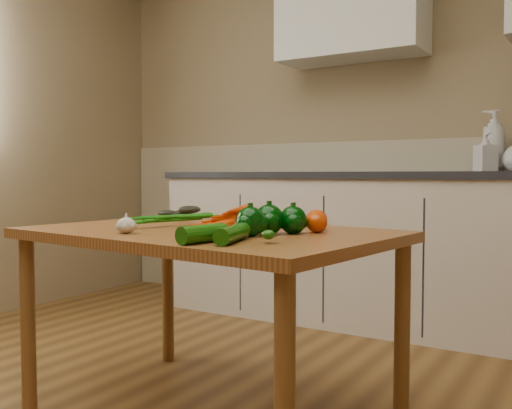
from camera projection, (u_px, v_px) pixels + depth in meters
The scene contains 16 objects.
room at pixel (102, 50), 1.66m from camera, with size 4.04×5.04×2.64m.
counter_run at pixel (391, 248), 3.31m from camera, with size 2.84×0.64×1.14m.
table at pixel (208, 251), 2.04m from camera, with size 1.36×0.96×0.69m.
soap_bottle_a at pixel (494, 141), 3.15m from camera, with size 0.13×0.13×0.34m, color silver.
soap_bottle_b at pixel (486, 152), 3.06m from camera, with size 0.09×0.10×0.21m, color silver.
carrot_bunch at pixel (208, 220), 2.08m from camera, with size 0.24×0.18×0.06m, color #EC4605, non-canonical shape.
leafy_greens at pixel (179, 209), 2.49m from camera, with size 0.18×0.16×0.09m, color black, non-canonical shape.
garlic_bulb at pixel (126, 225), 1.90m from camera, with size 0.06×0.06×0.05m, color beige.
pepper_a at pixel (269, 220), 1.88m from camera, with size 0.10×0.10×0.10m, color #023005.
pepper_b at pixel (293, 220), 1.89m from camera, with size 0.09×0.09×0.09m, color #023005.
pepper_c at pixel (250, 222), 1.81m from camera, with size 0.09×0.09×0.09m, color #023005.
tomato_a at pixel (267, 219), 2.06m from camera, with size 0.08×0.08×0.07m, color #7F0602.
tomato_b at pixel (316, 220), 2.02m from camera, with size 0.08×0.08×0.07m, color #C53804.
tomato_c at pixel (317, 223), 1.93m from camera, with size 0.07×0.07×0.07m, color #C53804.
zucchini_a at pixel (233, 234), 1.65m from camera, with size 0.05×0.05×0.21m, color #124807.
zucchini_b at pixel (203, 234), 1.64m from camera, with size 0.05×0.05×0.17m, color #124807.
Camera 1 is at (1.26, -1.02, 0.88)m, focal length 40.00 mm.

